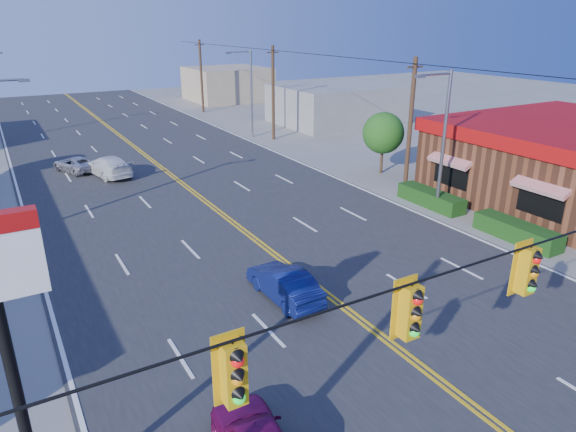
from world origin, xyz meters
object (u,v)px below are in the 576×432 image
signal_span (554,281)px  car_white (108,167)px  kfc (569,160)px  car_blue (284,285)px  car_silver (75,165)px

signal_span → car_white: size_ratio=5.00×
kfc → car_white: 30.48m
kfc → car_white: (-23.77, 19.01, -1.67)m
signal_span → car_blue: 10.66m
signal_span → car_silver: 34.15m
car_white → car_silver: bearing=-63.7°
car_blue → car_white: bearing=-85.7°
kfc → car_white: size_ratio=3.35×
car_blue → car_white: car_white is taller
kfc → signal_span: bearing=-149.1°
signal_span → car_blue: bearing=98.9°
signal_span → kfc: signal_span is taller
signal_span → car_silver: signal_span is taller
car_silver → signal_span: bearing=77.7°
signal_span → kfc: size_ratio=1.49×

